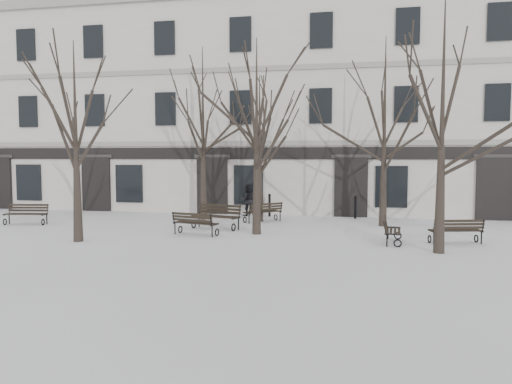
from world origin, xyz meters
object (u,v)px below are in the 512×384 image
(tree_2, at_px, (443,93))
(bench_3, at_px, (217,216))
(bench_2, at_px, (456,230))
(bench_0, at_px, (26,213))
(tree_0, at_px, (75,117))
(tree_1, at_px, (257,113))
(bench_5, at_px, (391,229))
(bench_1, at_px, (195,223))
(bench_4, at_px, (263,211))

(tree_2, height_order, bench_3, tree_2)
(bench_2, bearing_deg, bench_3, -25.91)
(bench_0, xyz_separation_m, bench_2, (17.36, -1.44, -0.01))
(tree_0, height_order, tree_1, tree_1)
(tree_2, xyz_separation_m, bench_3, (-8.07, 3.57, -4.31))
(bench_2, bearing_deg, tree_1, -20.72)
(tree_2, bearing_deg, tree_0, -178.61)
(bench_0, xyz_separation_m, bench_5, (15.21, -1.66, -0.02))
(bench_2, bearing_deg, bench_1, -14.70)
(tree_1, height_order, bench_4, tree_1)
(bench_0, relative_size, bench_3, 0.88)
(bench_0, distance_m, bench_4, 10.33)
(tree_2, xyz_separation_m, bench_2, (0.83, 1.77, -4.38))
(tree_0, distance_m, bench_1, 5.62)
(bench_0, height_order, bench_1, bench_0)
(tree_2, xyz_separation_m, bench_1, (-8.42, 1.80, -4.38))
(bench_0, relative_size, bench_1, 1.01)
(tree_0, height_order, bench_2, tree_0)
(bench_3, relative_size, bench_5, 1.21)
(bench_5, bearing_deg, bench_1, 92.66)
(tree_0, xyz_separation_m, tree_1, (5.76, 2.83, 0.29))
(bench_3, distance_m, bench_5, 7.04)
(bench_1, bearing_deg, bench_3, -86.25)
(bench_3, bearing_deg, tree_0, -119.60)
(tree_0, relative_size, tree_1, 0.94)
(tree_0, bearing_deg, tree_2, 1.39)
(bench_2, height_order, bench_4, bench_4)
(bench_0, xyz_separation_m, bench_1, (8.11, -1.41, -0.01))
(tree_0, relative_size, tree_2, 0.88)
(bench_2, height_order, bench_3, bench_3)
(tree_0, distance_m, tree_1, 6.42)
(tree_1, distance_m, bench_4, 5.36)
(tree_1, distance_m, bench_0, 11.13)
(tree_1, distance_m, tree_2, 6.71)
(tree_1, bearing_deg, bench_4, 96.16)
(bench_1, relative_size, bench_3, 0.87)
(bench_3, bearing_deg, bench_5, -0.92)
(tree_0, relative_size, bench_2, 3.79)
(tree_1, relative_size, bench_2, 4.04)
(tree_0, xyz_separation_m, bench_4, (5.39, 6.26, -3.81))
(bench_1, xyz_separation_m, bench_2, (9.25, -0.03, -0.00))
(bench_1, xyz_separation_m, bench_3, (0.35, 1.76, 0.07))
(tree_0, distance_m, bench_0, 6.90)
(bench_3, xyz_separation_m, bench_4, (1.50, 2.41, -0.06))
(tree_0, bearing_deg, bench_4, 49.28)
(tree_0, bearing_deg, bench_1, 30.53)
(tree_0, height_order, tree_2, tree_2)
(tree_2, bearing_deg, bench_4, 137.73)
(bench_5, bearing_deg, bench_4, 54.57)
(tree_1, bearing_deg, bench_2, -6.18)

